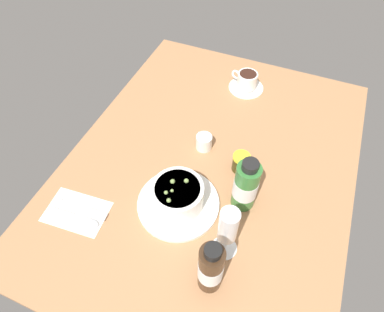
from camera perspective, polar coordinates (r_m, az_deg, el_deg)
name	(u,v)px	position (r cm, az deg, el deg)	size (l,w,h in cm)	color
ground_plane	(210,165)	(102.35, 3.19, -1.57)	(110.00, 84.00, 3.00)	#A8754C
porridge_bowl	(178,197)	(89.33, -2.44, -7.11)	(22.69, 22.69, 9.28)	white
cutlery_setting	(78,212)	(96.39, -19.10, -9.16)	(12.58, 17.68, 0.90)	white
coffee_cup	(246,82)	(124.98, 9.31, 12.58)	(12.74, 12.74, 6.49)	white
creamer_jug	(204,142)	(102.92, 2.05, 2.48)	(4.99, 5.91, 5.51)	white
wine_glass	(228,228)	(77.23, 6.22, -12.26)	(6.49, 6.49, 17.80)	white
jam_jar	(241,162)	(98.11, 8.41, -1.11)	(5.12, 5.12, 6.06)	#332F0F
sauce_bottle_brown	(211,268)	(76.01, 3.25, -18.81)	(5.68, 5.68, 19.09)	#382314
sauce_bottle_green	(246,186)	(87.32, 9.26, -5.10)	(6.52, 6.52, 17.98)	#337233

